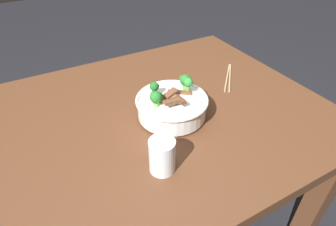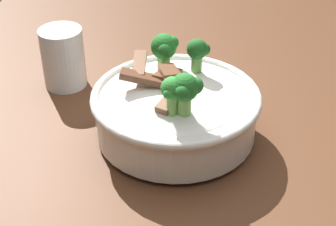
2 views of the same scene
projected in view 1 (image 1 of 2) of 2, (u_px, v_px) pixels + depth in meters
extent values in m
cube|color=#56331E|center=(163.00, 114.00, 1.01)|extent=(1.14, 0.95, 0.04)
cube|color=#56331E|center=(313.00, 207.00, 1.17)|extent=(0.07, 0.07, 0.76)
cube|color=#56331E|center=(34.00, 167.00, 1.34)|extent=(0.07, 0.07, 0.76)
cube|color=#56331E|center=(203.00, 108.00, 1.72)|extent=(0.07, 0.07, 0.76)
cylinder|color=white|center=(172.00, 115.00, 0.97)|extent=(0.10, 0.10, 0.01)
cylinder|color=white|center=(172.00, 107.00, 0.94)|extent=(0.23, 0.23, 0.06)
torus|color=white|center=(172.00, 99.00, 0.93)|extent=(0.24, 0.24, 0.01)
ellipsoid|color=white|center=(172.00, 102.00, 0.93)|extent=(0.20, 0.20, 0.05)
cube|color=brown|center=(172.00, 94.00, 0.92)|extent=(0.05, 0.03, 0.02)
cube|color=brown|center=(179.00, 99.00, 0.88)|extent=(0.02, 0.07, 0.02)
cube|color=brown|center=(170.00, 94.00, 0.89)|extent=(0.05, 0.04, 0.02)
cube|color=brown|center=(179.00, 93.00, 0.93)|extent=(0.08, 0.05, 0.02)
cube|color=brown|center=(172.00, 102.00, 0.86)|extent=(0.06, 0.02, 0.02)
cube|color=brown|center=(168.00, 98.00, 0.90)|extent=(0.06, 0.04, 0.02)
cylinder|color=#7AB256|center=(185.00, 87.00, 0.94)|extent=(0.02, 0.02, 0.03)
sphere|color=#237028|center=(185.00, 80.00, 0.93)|extent=(0.04, 0.04, 0.04)
sphere|color=#237028|center=(189.00, 79.00, 0.93)|extent=(0.02, 0.02, 0.02)
sphere|color=#237028|center=(182.00, 79.00, 0.93)|extent=(0.02, 0.02, 0.02)
cylinder|color=#6BA84C|center=(188.00, 89.00, 0.93)|extent=(0.01, 0.01, 0.03)
sphere|color=green|center=(188.00, 82.00, 0.92)|extent=(0.03, 0.03, 0.03)
sphere|color=green|center=(191.00, 83.00, 0.92)|extent=(0.02, 0.02, 0.02)
sphere|color=green|center=(186.00, 80.00, 0.92)|extent=(0.02, 0.02, 0.02)
cylinder|color=#6BA84C|center=(155.00, 93.00, 0.91)|extent=(0.02, 0.02, 0.03)
sphere|color=#1E6023|center=(154.00, 86.00, 0.90)|extent=(0.03, 0.03, 0.03)
sphere|color=#1E6023|center=(157.00, 86.00, 0.90)|extent=(0.01, 0.01, 0.01)
sphere|color=#1E6023|center=(152.00, 85.00, 0.90)|extent=(0.02, 0.02, 0.02)
cylinder|color=#7AB256|center=(156.00, 103.00, 0.87)|extent=(0.02, 0.02, 0.02)
sphere|color=#237028|center=(156.00, 97.00, 0.86)|extent=(0.04, 0.04, 0.04)
sphere|color=#237028|center=(159.00, 96.00, 0.86)|extent=(0.02, 0.02, 0.02)
sphere|color=#237028|center=(153.00, 94.00, 0.86)|extent=(0.02, 0.02, 0.02)
cylinder|color=white|center=(162.00, 168.00, 0.78)|extent=(0.07, 0.07, 0.00)
cylinder|color=white|center=(162.00, 156.00, 0.75)|extent=(0.07, 0.07, 0.10)
cylinder|color=silver|center=(162.00, 162.00, 0.76)|extent=(0.06, 0.06, 0.05)
cylinder|color=tan|center=(227.00, 77.00, 1.18)|extent=(0.16, 0.17, 0.01)
cylinder|color=tan|center=(230.00, 77.00, 1.17)|extent=(0.15, 0.18, 0.01)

